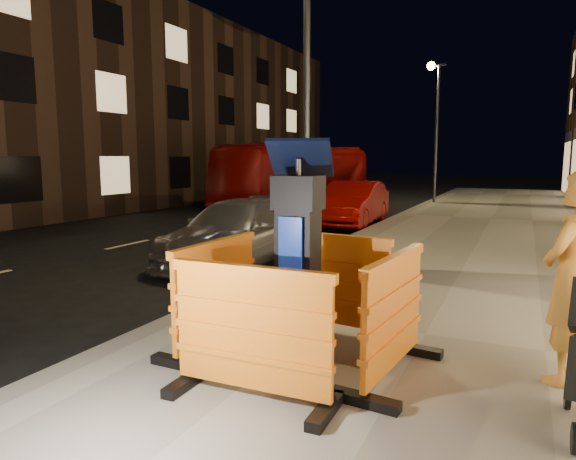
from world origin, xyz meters
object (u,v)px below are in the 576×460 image
at_px(barrier_back, 331,283).
at_px(parking_kiosk, 298,259).
at_px(bus_doubledecker, 299,207).
at_px(barrier_front, 252,334).
at_px(barrier_bldgside, 393,317).
at_px(car_silver, 238,262).
at_px(barrier_kerbside, 216,294).
at_px(car_red, 352,225).
at_px(man, 572,278).

bearing_deg(barrier_back, parking_kiosk, -82.90).
distance_m(parking_kiosk, bus_doubledecker, 17.45).
bearing_deg(barrier_front, barrier_bldgside, 44.10).
height_order(barrier_back, bus_doubledecker, bus_doubledecker).
distance_m(parking_kiosk, car_silver, 5.79).
height_order(barrier_bldgside, car_silver, barrier_bldgside).
relative_size(barrier_kerbside, barrier_bldgside, 1.00).
bearing_deg(bus_doubledecker, car_red, -44.69).
xyz_separation_m(car_silver, bus_doubledecker, (-3.58, 11.40, 0.00)).
xyz_separation_m(barrier_front, car_red, (-2.97, 12.12, -0.72)).
bearing_deg(car_red, bus_doubledecker, 126.76).
xyz_separation_m(barrier_front, car_silver, (-3.35, 5.52, -0.72)).
distance_m(parking_kiosk, barrier_front, 1.05).
bearing_deg(barrier_bldgside, man, -62.54).
distance_m(parking_kiosk, man, 2.47).
distance_m(barrier_bldgside, man, 1.60).
height_order(barrier_bldgside, man, man).
bearing_deg(barrier_bldgside, barrier_back, 51.10).
height_order(barrier_kerbside, bus_doubledecker, bus_doubledecker).
bearing_deg(parking_kiosk, barrier_front, -85.90).
height_order(car_red, man, man).
bearing_deg(man, car_silver, -95.85).
bearing_deg(barrier_front, car_silver, 120.39).
bearing_deg(barrier_back, car_red, 113.33).
height_order(barrier_front, bus_doubledecker, bus_doubledecker).
height_order(barrier_kerbside, barrier_bldgside, same).
bearing_deg(barrier_bldgside, car_red, 25.46).
distance_m(barrier_back, barrier_bldgside, 1.34).
relative_size(parking_kiosk, car_red, 0.48).
height_order(parking_kiosk, car_red, parking_kiosk).
distance_m(barrier_back, car_red, 10.67).
relative_size(barrier_kerbside, man, 0.77).
bearing_deg(barrier_back, man, -1.98).
distance_m(barrier_kerbside, man, 3.42).
height_order(barrier_front, car_red, barrier_front).
bearing_deg(barrier_front, car_red, 102.89).
distance_m(parking_kiosk, barrier_back, 1.05).
height_order(barrier_front, man, man).
distance_m(parking_kiosk, car_red, 11.62).
height_order(barrier_kerbside, car_red, barrier_kerbside).
bearing_deg(man, car_red, -124.15).
bearing_deg(car_red, barrier_back, -76.53).
bearing_deg(bus_doubledecker, barrier_front, -61.92).
height_order(parking_kiosk, bus_doubledecker, parking_kiosk).
distance_m(barrier_bldgside, car_red, 11.86).
distance_m(barrier_front, car_red, 12.50).
relative_size(barrier_back, barrier_bldgside, 1.00).
distance_m(barrier_kerbside, barrier_bldgside, 1.90).
distance_m(barrier_kerbside, bus_doubledecker, 17.07).
bearing_deg(car_silver, car_red, 85.93).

